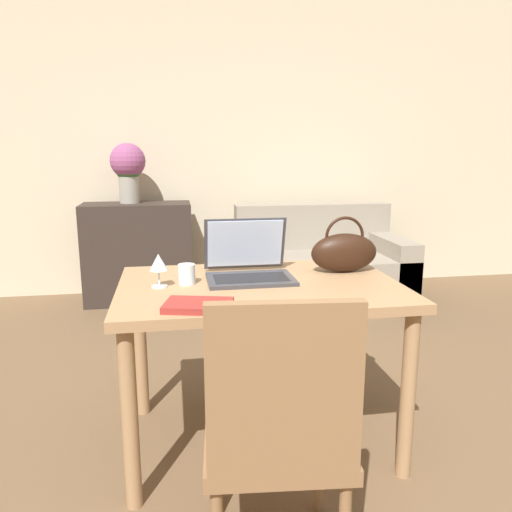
# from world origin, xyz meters

# --- Properties ---
(wall_back) EXTENTS (10.00, 0.06, 2.70)m
(wall_back) POSITION_xyz_m (0.00, 3.32, 1.35)
(wall_back) COLOR beige
(wall_back) RESTS_ON ground_plane
(dining_table) EXTENTS (1.19, 0.80, 0.74)m
(dining_table) POSITION_xyz_m (-0.10, 0.69, 0.65)
(dining_table) COLOR #A87F56
(dining_table) RESTS_ON ground_plane
(chair) EXTENTS (0.48, 0.48, 0.93)m
(chair) POSITION_xyz_m (-0.17, -0.03, 0.50)
(chair) COLOR olive
(chair) RESTS_ON ground_plane
(couch) EXTENTS (1.41, 0.86, 0.82)m
(couch) POSITION_xyz_m (0.80, 2.73, 0.28)
(couch) COLOR gray
(couch) RESTS_ON ground_plane
(sideboard) EXTENTS (0.91, 0.40, 0.85)m
(sideboard) POSITION_xyz_m (-0.76, 2.99, 0.43)
(sideboard) COLOR #332823
(sideboard) RESTS_ON ground_plane
(laptop) EXTENTS (0.37, 0.33, 0.26)m
(laptop) POSITION_xyz_m (-0.13, 0.81, 0.81)
(laptop) COLOR #38383D
(laptop) RESTS_ON dining_table
(drinking_glass) EXTENTS (0.07, 0.07, 0.09)m
(drinking_glass) POSITION_xyz_m (-0.41, 0.73, 0.79)
(drinking_glass) COLOR silver
(drinking_glass) RESTS_ON dining_table
(wine_glass) EXTENTS (0.08, 0.08, 0.14)m
(wine_glass) POSITION_xyz_m (-0.52, 0.70, 0.84)
(wine_glass) COLOR silver
(wine_glass) RESTS_ON dining_table
(handbag) EXTENTS (0.31, 0.13, 0.26)m
(handbag) POSITION_xyz_m (0.32, 0.83, 0.84)
(handbag) COLOR black
(handbag) RESTS_ON dining_table
(flower_vase) EXTENTS (0.29, 0.29, 0.50)m
(flower_vase) POSITION_xyz_m (-0.81, 3.03, 1.16)
(flower_vase) COLOR #9E998E
(flower_vase) RESTS_ON sideboard
(book) EXTENTS (0.27, 0.21, 0.02)m
(book) POSITION_xyz_m (-0.38, 0.39, 0.76)
(book) COLOR maroon
(book) RESTS_ON dining_table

